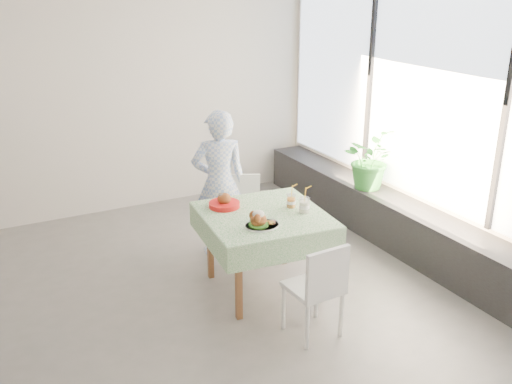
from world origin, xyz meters
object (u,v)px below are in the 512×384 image
cafe_table (264,243)px  potted_plant (368,159)px  chair_near (313,306)px  juice_cup_orange (291,201)px  chair_far (242,232)px  main_dish (260,221)px  diner (219,183)px

cafe_table → potted_plant: size_ratio=1.71×
cafe_table → potted_plant: 1.81m
chair_near → juice_cup_orange: size_ratio=3.27×
potted_plant → juice_cup_orange: bearing=-154.9°
cafe_table → chair_far: chair_far is taller
cafe_table → main_dish: bearing=-124.2°
cafe_table → main_dish: size_ratio=3.80×
cafe_table → chair_near: 0.83m
juice_cup_orange → potted_plant: bearing=25.1°
main_dish → juice_cup_orange: 0.52m
main_dish → diner: bearing=83.2°
chair_far → potted_plant: size_ratio=1.24×
main_dish → chair_near: bearing=-72.4°
juice_cup_orange → cafe_table: bearing=-176.7°
juice_cup_orange → potted_plant: 1.50m
potted_plant → chair_near: bearing=-138.2°
chair_near → juice_cup_orange: juice_cup_orange is taller
cafe_table → chair_far: bearing=80.0°
main_dish → juice_cup_orange: bearing=29.7°
diner → main_dish: 1.13m
chair_near → potted_plant: bearing=41.8°
chair_far → diner: bearing=129.8°
diner → cafe_table: bearing=106.8°
diner → chair_far: bearing=144.7°
chair_near → main_dish: main_dish is taller
chair_near → diner: (-0.04, 1.69, 0.50)m
chair_far → cafe_table: bearing=-100.0°
chair_near → potted_plant: (1.63, 1.46, 0.58)m
cafe_table → chair_near: size_ratio=1.41×
cafe_table → juice_cup_orange: bearing=3.3°
cafe_table → diner: 0.93m
cafe_table → main_dish: 0.44m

